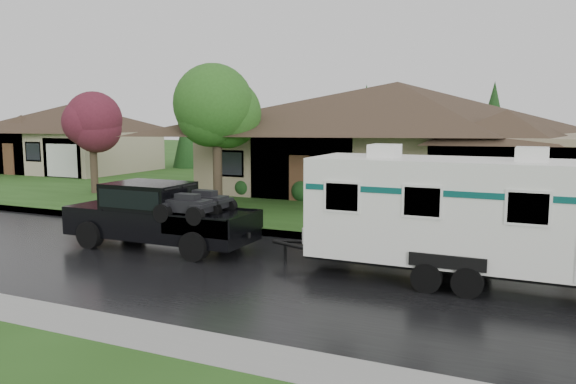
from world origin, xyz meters
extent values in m
plane|color=#254B17|center=(0.00, 0.00, 0.00)|extent=(140.00, 140.00, 0.00)
cube|color=black|center=(0.00, -2.00, 0.01)|extent=(140.00, 8.00, 0.01)
cube|color=gray|center=(0.00, 2.25, 0.07)|extent=(140.00, 0.50, 0.15)
cube|color=#254B17|center=(0.00, 15.00, 0.07)|extent=(140.00, 26.00, 0.15)
cube|color=gray|center=(2.00, 14.00, 1.65)|extent=(18.00, 10.00, 3.00)
pyramid|color=#34281C|center=(2.00, 14.00, 5.75)|extent=(19.44, 10.80, 2.60)
cube|color=gray|center=(7.40, 11.00, 1.50)|extent=(5.76, 4.00, 2.70)
cube|color=tan|center=(-22.00, 16.00, 1.55)|extent=(10.00, 8.00, 2.80)
pyramid|color=#34281C|center=(-22.00, 16.00, 4.95)|extent=(10.80, 8.64, 2.00)
cube|color=tan|center=(-19.00, 14.00, 1.41)|extent=(3.20, 4.00, 2.52)
cylinder|color=#382B1E|center=(-4.02, 6.44, 1.43)|extent=(0.40, 0.40, 2.56)
sphere|color=#347225|center=(-4.02, 6.44, 4.24)|extent=(3.54, 3.54, 3.54)
cylinder|color=#382B1E|center=(-11.82, 7.25, 1.23)|extent=(0.37, 0.37, 2.16)
sphere|color=maroon|center=(-11.82, 7.25, 3.60)|extent=(2.99, 2.99, 2.99)
sphere|color=#143814|center=(-4.30, 9.30, 0.65)|extent=(1.00, 1.00, 1.00)
sphere|color=#143814|center=(-1.15, 9.30, 0.65)|extent=(1.00, 1.00, 1.00)
sphere|color=#143814|center=(2.00, 9.30, 0.65)|extent=(1.00, 1.00, 1.00)
sphere|color=#143814|center=(5.15, 9.30, 0.65)|extent=(1.00, 1.00, 1.00)
sphere|color=#143814|center=(8.30, 9.30, 0.65)|extent=(1.00, 1.00, 1.00)
cube|color=black|center=(-1.64, -0.78, 0.77)|extent=(5.94, 1.98, 0.85)
cube|color=black|center=(-3.82, -0.78, 1.04)|extent=(1.58, 1.93, 0.35)
cube|color=black|center=(-2.04, -0.78, 1.53)|extent=(2.37, 1.86, 0.89)
cube|color=black|center=(-2.04, -0.78, 1.58)|extent=(2.18, 1.90, 0.54)
cube|color=black|center=(0.24, -0.78, 0.97)|extent=(2.18, 1.88, 0.06)
cylinder|color=black|center=(-3.52, -1.75, 0.42)|extent=(0.83, 0.32, 0.83)
cylinder|color=black|center=(-3.52, 0.19, 0.42)|extent=(0.83, 0.32, 0.83)
cylinder|color=black|center=(0.24, -1.75, 0.42)|extent=(0.83, 0.32, 0.83)
cylinder|color=black|center=(0.24, 0.19, 0.42)|extent=(0.83, 0.32, 0.83)
cube|color=white|center=(7.06, -0.78, 1.76)|extent=(6.93, 2.37, 2.42)
cube|color=black|center=(7.06, -0.78, 0.40)|extent=(7.32, 1.19, 0.14)
cube|color=#0A4B47|center=(7.06, -0.78, 2.29)|extent=(6.79, 2.39, 0.14)
cube|color=white|center=(5.28, -0.78, 3.13)|extent=(0.69, 0.79, 0.32)
cube|color=white|center=(8.64, -0.78, 3.13)|extent=(0.69, 0.79, 0.32)
cylinder|color=black|center=(6.62, -1.94, 0.35)|extent=(0.69, 0.24, 0.69)
cylinder|color=black|center=(6.62, 0.39, 0.35)|extent=(0.69, 0.24, 0.69)
cylinder|color=black|center=(7.51, -1.94, 0.35)|extent=(0.69, 0.24, 0.69)
cylinder|color=black|center=(7.51, 0.39, 0.35)|extent=(0.69, 0.24, 0.69)
camera|label=1|loc=(8.86, -14.45, 3.93)|focal=35.00mm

